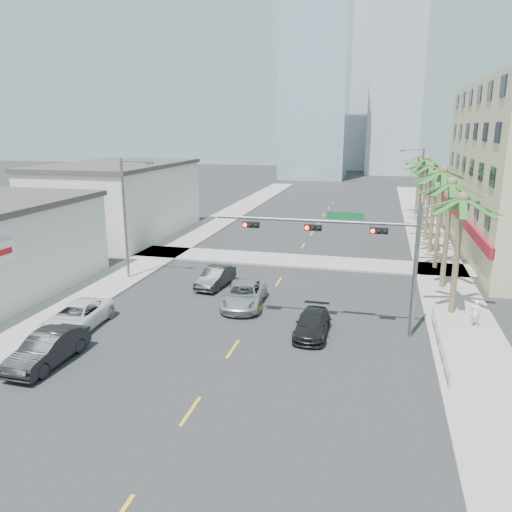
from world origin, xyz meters
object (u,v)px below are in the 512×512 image
at_px(traffic_signal_mast, 355,244).
at_px(pedestrian, 475,313).
at_px(car_parked_mid, 48,349).
at_px(car_lane_center, 244,295).
at_px(car_lane_right, 312,324).
at_px(car_lane_left, 216,277).
at_px(car_parked_far, 76,316).

bearing_deg(traffic_signal_mast, pedestrian, 16.47).
relative_size(traffic_signal_mast, pedestrian, 6.98).
bearing_deg(pedestrian, car_parked_mid, 27.56).
distance_m(car_parked_mid, car_lane_center, 12.33).
height_order(car_parked_mid, car_lane_right, car_parked_mid).
distance_m(traffic_signal_mast, car_lane_right, 5.00).
bearing_deg(car_lane_left, car_parked_mid, -100.32).
height_order(car_lane_right, pedestrian, pedestrian).
bearing_deg(car_lane_left, car_lane_right, -34.94).
bearing_deg(car_parked_mid, car_lane_left, 74.98).
xyz_separation_m(car_lane_center, car_lane_right, (4.89, -3.51, -0.11)).
xyz_separation_m(car_parked_far, car_lane_right, (13.13, 2.40, -0.11)).
height_order(car_parked_far, car_lane_center, same).
relative_size(car_lane_left, car_lane_right, 1.00).
bearing_deg(car_parked_far, pedestrian, 11.39).
relative_size(car_parked_far, car_lane_left, 1.22).
height_order(car_lane_left, car_lane_right, car_lane_left).
distance_m(car_lane_right, pedestrian, 9.38).
height_order(traffic_signal_mast, car_lane_center, traffic_signal_mast).
bearing_deg(car_lane_left, car_parked_far, -113.01).
height_order(traffic_signal_mast, pedestrian, traffic_signal_mast).
distance_m(car_lane_left, pedestrian, 17.22).
xyz_separation_m(car_parked_mid, car_lane_right, (11.93, 6.61, -0.16)).
xyz_separation_m(traffic_signal_mast, car_parked_far, (-15.18, -3.46, -4.33)).
height_order(car_lane_center, pedestrian, pedestrian).
bearing_deg(car_parked_far, traffic_signal_mast, 10.25).
bearing_deg(car_parked_far, car_lane_right, 7.78).
xyz_separation_m(traffic_signal_mast, car_parked_mid, (-13.99, -7.67, -4.28)).
relative_size(traffic_signal_mast, car_lane_left, 2.59).
bearing_deg(car_parked_far, car_parked_mid, -76.71).
bearing_deg(car_lane_right, car_lane_left, 138.65).
height_order(traffic_signal_mast, car_lane_left, traffic_signal_mast).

